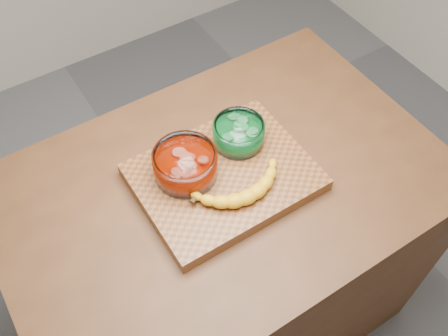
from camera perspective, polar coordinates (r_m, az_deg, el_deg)
ground at (r=2.13m, az=-0.00°, el=-15.75°), size 3.50×3.50×0.00m
counter at (r=1.72m, az=-0.00°, el=-10.30°), size 1.20×0.80×0.90m
cutting_board at (r=1.32m, az=-0.00°, el=-1.05°), size 0.45×0.35×0.04m
bowl_red at (r=1.27m, az=-4.44°, el=0.38°), size 0.16×0.16×0.08m
bowl_green at (r=1.35m, az=1.68°, el=3.98°), size 0.14×0.14×0.06m
banana at (r=1.25m, az=1.95°, el=-2.11°), size 0.28×0.13×0.04m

